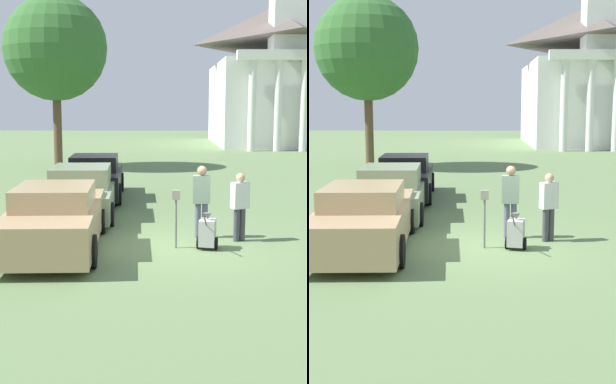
% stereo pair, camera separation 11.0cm
% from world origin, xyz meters
% --- Properties ---
extents(ground_plane, '(120.00, 120.00, 0.00)m').
position_xyz_m(ground_plane, '(0.00, 0.00, 0.00)').
color(ground_plane, '#607A4C').
extents(parked_car_tan, '(2.21, 4.89, 1.50)m').
position_xyz_m(parked_car_tan, '(-2.71, -0.24, 0.71)').
color(parked_car_tan, tan).
rests_on(parked_car_tan, ground_plane).
extents(parked_car_sage, '(2.20, 5.11, 1.49)m').
position_xyz_m(parked_car_sage, '(-2.71, 3.62, 0.68)').
color(parked_car_sage, gray).
rests_on(parked_car_sage, ground_plane).
extents(parked_car_black, '(2.12, 4.74, 1.54)m').
position_xyz_m(parked_car_black, '(-2.71, 6.67, 0.72)').
color(parked_car_black, black).
rests_on(parked_car_black, ground_plane).
extents(parking_meter, '(0.18, 0.09, 1.35)m').
position_xyz_m(parking_meter, '(0.01, -0.08, 0.94)').
color(parking_meter, slate).
rests_on(parking_meter, ground_plane).
extents(person_worker, '(0.44, 0.26, 1.80)m').
position_xyz_m(person_worker, '(0.66, 0.91, 1.03)').
color(person_worker, '#515670').
rests_on(person_worker, ground_plane).
extents(person_supervisor, '(0.47, 0.38, 1.66)m').
position_xyz_m(person_supervisor, '(1.56, 0.61, 0.94)').
color(person_supervisor, '#3F3F47').
rests_on(person_supervisor, ground_plane).
extents(equipment_cart, '(0.52, 1.00, 1.00)m').
position_xyz_m(equipment_cart, '(0.73, -0.15, 0.39)').
color(equipment_cart, '#B2B2AD').
rests_on(equipment_cart, ground_plane).
extents(church, '(9.49, 15.50, 21.98)m').
position_xyz_m(church, '(8.85, 34.36, 6.04)').
color(church, white).
rests_on(church, ground_plane).
extents(shade_tree, '(5.34, 5.34, 8.84)m').
position_xyz_m(shade_tree, '(-5.85, 16.01, 6.15)').
color(shade_tree, brown).
rests_on(shade_tree, ground_plane).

